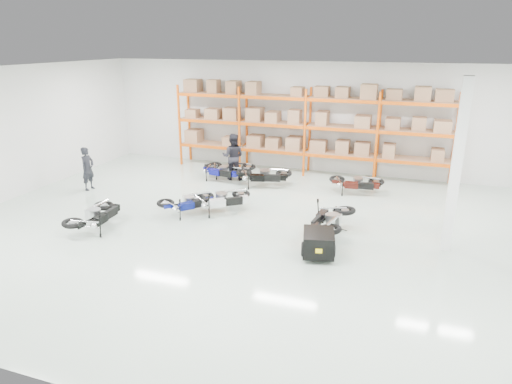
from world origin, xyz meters
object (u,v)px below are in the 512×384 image
at_px(trailer, 318,243).
at_px(person_left, 88,169).
at_px(moto_black_far_left, 95,212).
at_px(moto_back_a, 222,168).
at_px(moto_blue_centre, 188,199).
at_px(moto_back_b, 230,165).
at_px(moto_touring_right, 330,215).
at_px(moto_back_d, 357,180).
at_px(moto_silver_left, 221,196).
at_px(person_back, 233,157).
at_px(moto_back_c, 263,172).

relative_size(trailer, person_left, 1.05).
bearing_deg(moto_black_far_left, moto_back_a, -107.32).
xyz_separation_m(moto_blue_centre, moto_back_b, (-0.27, 4.19, 0.01)).
distance_m(moto_touring_right, moto_back_d, 3.95).
distance_m(moto_blue_centre, moto_back_d, 6.14).
bearing_deg(moto_back_d, moto_silver_left, 124.15).
height_order(moto_back_a, moto_back_b, moto_back_b).
height_order(moto_blue_centre, moto_back_a, moto_back_a).
distance_m(trailer, person_back, 7.41).
relative_size(moto_black_far_left, moto_touring_right, 0.95).
height_order(moto_silver_left, moto_back_c, moto_back_c).
distance_m(moto_blue_centre, moto_black_far_left, 2.83).
distance_m(moto_blue_centre, trailer, 4.87).
distance_m(moto_silver_left, moto_back_c, 3.05).
bearing_deg(moto_back_a, moto_touring_right, -117.76).
xyz_separation_m(moto_silver_left, person_back, (-0.99, 3.53, 0.37)).
xyz_separation_m(moto_touring_right, moto_back_c, (-3.22, 3.64, -0.01)).
height_order(moto_touring_right, person_left, person_left).
height_order(moto_silver_left, moto_back_a, moto_silver_left).
xyz_separation_m(trailer, moto_back_d, (0.23, 5.54, 0.12)).
bearing_deg(moto_back_b, person_left, 117.26).
height_order(moto_back_b, moto_back_d, moto_back_d).
bearing_deg(moto_silver_left, person_back, -21.70).
height_order(moto_silver_left, moto_black_far_left, moto_silver_left).
xyz_separation_m(moto_silver_left, moto_touring_right, (3.66, -0.62, 0.02)).
bearing_deg(moto_back_c, moto_back_d, -98.20).
distance_m(person_left, person_back, 5.46).
distance_m(moto_silver_left, moto_black_far_left, 3.84).
relative_size(trailer, moto_back_d, 1.00).
relative_size(moto_silver_left, moto_touring_right, 0.96).
bearing_deg(moto_back_a, trailer, -127.62).
bearing_deg(moto_touring_right, person_left, 179.00).
distance_m(moto_touring_right, moto_back_b, 6.46).
distance_m(moto_blue_centre, moto_back_a, 3.78).
relative_size(trailer, moto_back_b, 1.00).
xyz_separation_m(moto_black_far_left, moto_back_c, (3.33, 5.56, 0.02)).
relative_size(moto_back_b, moto_back_c, 0.91).
distance_m(moto_silver_left, person_left, 5.58).
bearing_deg(moto_touring_right, moto_back_b, 144.42).
distance_m(moto_back_a, moto_back_c, 1.80).
bearing_deg(person_back, moto_blue_centre, 83.01).
xyz_separation_m(moto_back_b, moto_back_c, (1.61, -0.65, 0.05)).
xyz_separation_m(moto_blue_centre, person_back, (-0.09, 4.05, 0.42)).
xyz_separation_m(trailer, moto_back_c, (-3.22, 5.23, 0.16)).
bearing_deg(moto_blue_centre, moto_silver_left, -109.16).
bearing_deg(moto_back_c, person_back, 57.19).
distance_m(moto_black_far_left, moto_touring_right, 6.82).
distance_m(moto_blue_centre, person_back, 4.07).
bearing_deg(moto_black_far_left, person_left, -51.33).
height_order(moto_black_far_left, person_left, person_left).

